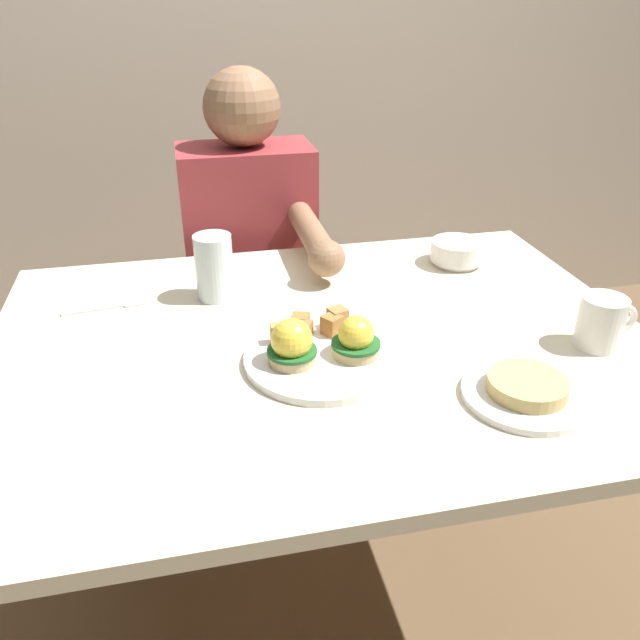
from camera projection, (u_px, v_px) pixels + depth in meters
ground_plane at (323, 610)px, 1.52m from camera, size 6.00×6.00×0.00m
dining_table at (324, 387)px, 1.22m from camera, size 1.20×0.90×0.74m
eggs_benedict_plate at (321, 349)px, 1.09m from camera, size 0.27×0.27×0.09m
fruit_bowl at (457, 252)px, 1.46m from camera, size 0.12×0.12×0.05m
coffee_mug at (602, 321)px, 1.13m from camera, size 0.11×0.08×0.09m
fork at (108, 307)px, 1.28m from camera, size 0.16×0.04×0.00m
water_glass_near at (215, 270)px, 1.30m from camera, size 0.08×0.08×0.13m
side_plate at (526, 391)px, 1.00m from camera, size 0.20×0.20×0.04m
diner_person at (253, 262)px, 1.72m from camera, size 0.34×0.54×1.14m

